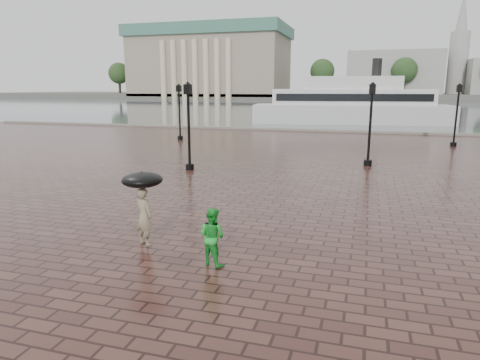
% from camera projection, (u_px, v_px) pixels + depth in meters
% --- Properties ---
extents(ground, '(300.00, 300.00, 0.00)m').
position_uv_depth(ground, '(249.00, 248.00, 11.54)').
color(ground, '#351C18').
rests_on(ground, ground).
extents(harbour_water, '(240.00, 240.00, 0.00)m').
position_uv_depth(harbour_water, '(356.00, 106.00, 97.67)').
color(harbour_water, '#464F55').
rests_on(harbour_water, ground).
extents(quay_edge, '(80.00, 0.60, 0.30)m').
position_uv_depth(quay_edge, '(337.00, 132.00, 41.50)').
color(quay_edge, slate).
rests_on(quay_edge, ground).
extents(far_shore, '(300.00, 60.00, 2.00)m').
position_uv_depth(far_shore, '(362.00, 96.00, 161.12)').
color(far_shore, '#4C4C47').
rests_on(far_shore, ground).
extents(museum, '(57.00, 32.50, 26.00)m').
position_uv_depth(museum, '(210.00, 61.00, 159.36)').
color(museum, gray).
rests_on(museum, ground).
extents(far_trees, '(188.00, 8.00, 13.50)m').
position_uv_depth(far_trees, '(362.00, 71.00, 138.73)').
color(far_trees, '#2D2119').
rests_on(far_trees, ground).
extents(street_lamps, '(21.44, 14.44, 4.40)m').
position_uv_depth(street_lamps, '(298.00, 117.00, 27.85)').
color(street_lamps, black).
rests_on(street_lamps, ground).
extents(adult_pedestrian, '(0.69, 0.58, 1.62)m').
position_uv_depth(adult_pedestrian, '(144.00, 216.00, 11.64)').
color(adult_pedestrian, gray).
rests_on(adult_pedestrian, ground).
extents(child_pedestrian, '(0.83, 0.73, 1.43)m').
position_uv_depth(child_pedestrian, '(212.00, 236.00, 10.36)').
color(child_pedestrian, green).
rests_on(child_pedestrian, ground).
extents(ferry_near, '(23.40, 8.30, 7.51)m').
position_uv_depth(ferry_near, '(351.00, 104.00, 50.92)').
color(ferry_near, '#BBBBBB').
rests_on(ferry_near, ground).
extents(umbrella, '(1.10, 1.10, 1.12)m').
position_uv_depth(umbrella, '(142.00, 180.00, 11.43)').
color(umbrella, black).
rests_on(umbrella, ground).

